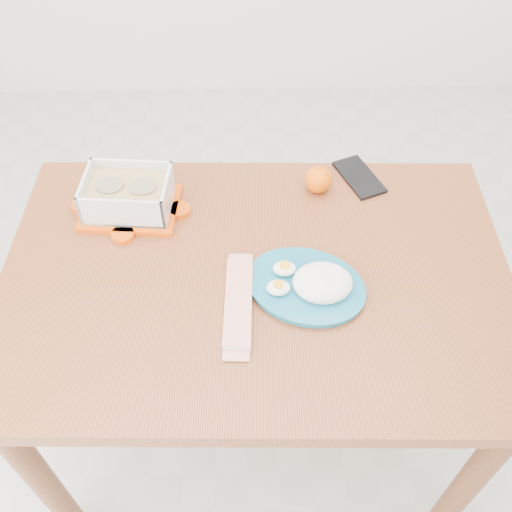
{
  "coord_description": "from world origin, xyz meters",
  "views": [
    {
      "loc": [
        0.01,
        -0.91,
        1.72
      ],
      "look_at": [
        0.03,
        -0.13,
        0.81
      ],
      "focal_mm": 40.0,
      "sensor_mm": 36.0,
      "label": 1
    }
  ],
  "objects_px": {
    "food_container": "(128,195)",
    "orange_fruit": "(318,180)",
    "rice_plate": "(311,283)",
    "smartphone": "(359,177)",
    "dining_table": "(256,303)"
  },
  "relations": [
    {
      "from": "food_container",
      "to": "orange_fruit",
      "type": "xyz_separation_m",
      "value": [
        0.46,
        0.06,
        -0.01
      ]
    },
    {
      "from": "rice_plate",
      "to": "smartphone",
      "type": "relative_size",
      "value": 2.19
    },
    {
      "from": "orange_fruit",
      "to": "dining_table",
      "type": "bearing_deg",
      "value": -120.83
    },
    {
      "from": "rice_plate",
      "to": "smartphone",
      "type": "bearing_deg",
      "value": 88.53
    },
    {
      "from": "dining_table",
      "to": "food_container",
      "type": "distance_m",
      "value": 0.39
    },
    {
      "from": "food_container",
      "to": "rice_plate",
      "type": "xyz_separation_m",
      "value": [
        0.41,
        -0.25,
        -0.02
      ]
    },
    {
      "from": "orange_fruit",
      "to": "rice_plate",
      "type": "bearing_deg",
      "value": -97.92
    },
    {
      "from": "dining_table",
      "to": "smartphone",
      "type": "height_order",
      "value": "smartphone"
    },
    {
      "from": "rice_plate",
      "to": "dining_table",
      "type": "bearing_deg",
      "value": -179.64
    },
    {
      "from": "orange_fruit",
      "to": "rice_plate",
      "type": "xyz_separation_m",
      "value": [
        -0.04,
        -0.31,
        -0.01
      ]
    },
    {
      "from": "dining_table",
      "to": "food_container",
      "type": "relative_size",
      "value": 4.75
    },
    {
      "from": "rice_plate",
      "to": "food_container",
      "type": "bearing_deg",
      "value": 170.64
    },
    {
      "from": "food_container",
      "to": "rice_plate",
      "type": "relative_size",
      "value": 0.73
    },
    {
      "from": "orange_fruit",
      "to": "smartphone",
      "type": "bearing_deg",
      "value": 19.87
    },
    {
      "from": "food_container",
      "to": "dining_table",
      "type": "bearing_deg",
      "value": -29.79
    }
  ]
}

